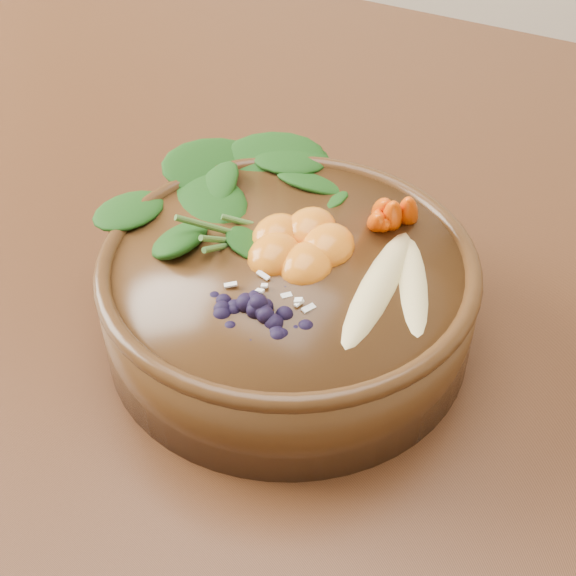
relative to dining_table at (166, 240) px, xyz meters
The scene contains 9 objects.
ground 0.66m from the dining_table, ahead, with size 4.00×4.00×0.00m, color #381E0F.
dining_table is the anchor object (origin of this frame).
stoneware_bowl 0.29m from the dining_table, 33.41° to the right, with size 0.26×0.26×0.07m, color #492C14.
kale_heap 0.27m from the dining_table, 28.65° to the right, with size 0.17×0.15×0.04m, color #1A4412, non-canonical shape.
carrot_cluster 0.33m from the dining_table, 15.42° to the right, with size 0.05×0.05×0.07m, color #F44900, non-canonical shape.
banana_halves 0.37m from the dining_table, 24.62° to the right, with size 0.08×0.15×0.02m.
mandarin_cluster 0.31m from the dining_table, 30.35° to the right, with size 0.07×0.08×0.03m, color orange, non-canonical shape.
blueberry_pile 0.35m from the dining_table, 41.02° to the right, with size 0.12×0.09×0.04m, color black, non-canonical shape.
coconut_flakes 0.32m from the dining_table, 36.05° to the right, with size 0.08×0.06×0.01m, color white, non-canonical shape.
Camera 1 is at (0.41, -0.51, 1.16)m, focal length 50.00 mm.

